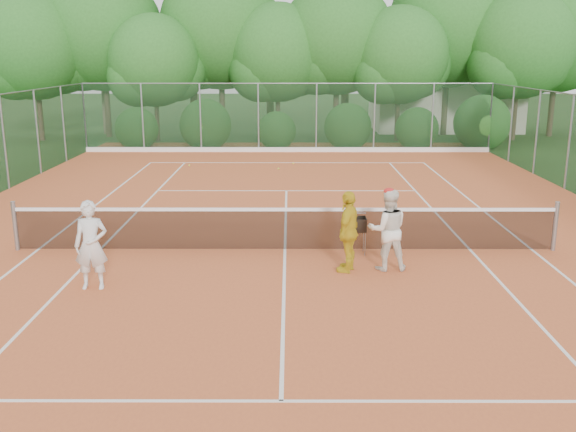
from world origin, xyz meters
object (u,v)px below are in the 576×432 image
object	(u,v)px
player_white	(91,245)
player_yellow	(348,231)
ball_hopper	(358,225)
player_center_grp	(388,229)

from	to	relation	value
player_white	player_yellow	bearing A→B (deg)	8.13
player_yellow	ball_hopper	world-z (taller)	player_yellow
player_yellow	player_white	bearing A→B (deg)	-56.52
ball_hopper	player_white	bearing A→B (deg)	-162.73
player_white	ball_hopper	size ratio (longest dim) A/B	2.06
player_center_grp	player_yellow	bearing A→B (deg)	-172.84
player_center_grp	player_yellow	size ratio (longest dim) A/B	1.03
player_white	player_yellow	world-z (taller)	player_white
player_white	player_center_grp	xyz separation A→B (m)	(5.58, 1.09, 0.00)
player_white	player_yellow	xyz separation A→B (m)	(4.79, 0.99, -0.01)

